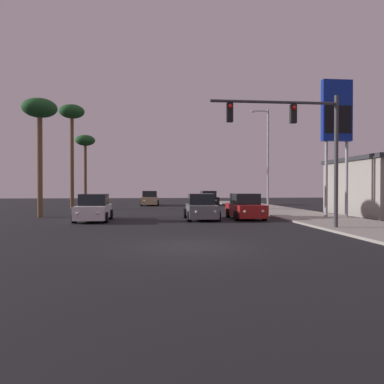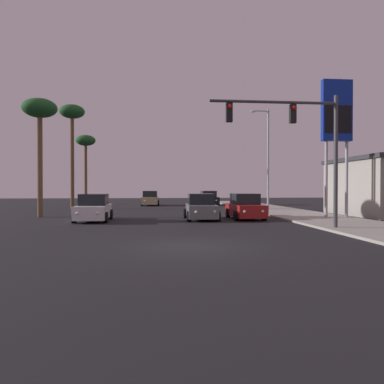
{
  "view_description": "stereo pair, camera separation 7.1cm",
  "coord_description": "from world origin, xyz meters",
  "px_view_note": "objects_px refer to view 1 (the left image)",
  "views": [
    {
      "loc": [
        -1.22,
        -13.16,
        2.1
      ],
      "look_at": [
        1.67,
        15.55,
        1.73
      ],
      "focal_mm": 35.0,
      "sensor_mm": 36.0,
      "label": 1
    },
    {
      "loc": [
        -1.15,
        -13.16,
        2.1
      ],
      "look_at": [
        1.67,
        15.55,
        1.73
      ],
      "focal_mm": 35.0,
      "sensor_mm": 36.0,
      "label": 2
    }
  ],
  "objects_px": {
    "car_white": "(94,209)",
    "traffic_light_mast": "(302,134)",
    "car_black": "(208,199)",
    "car_red": "(245,207)",
    "car_grey": "(201,208)",
    "gas_station_sign": "(337,118)",
    "car_tan": "(150,199)",
    "palm_tree_far": "(85,144)",
    "palm_tree_mid": "(72,118)",
    "palm_tree_near": "(40,114)",
    "street_lamp": "(267,154)"
  },
  "relations": [
    {
      "from": "car_white",
      "to": "traffic_light_mast",
      "type": "relative_size",
      "value": 0.66
    },
    {
      "from": "car_black",
      "to": "car_white",
      "type": "bearing_deg",
      "value": 60.98
    },
    {
      "from": "car_red",
      "to": "car_grey",
      "type": "xyz_separation_m",
      "value": [
        -2.97,
        -0.19,
        0.0
      ]
    },
    {
      "from": "car_white",
      "to": "gas_station_sign",
      "type": "height_order",
      "value": "gas_station_sign"
    },
    {
      "from": "traffic_light_mast",
      "to": "car_black",
      "type": "bearing_deg",
      "value": 92.05
    },
    {
      "from": "car_red",
      "to": "car_white",
      "type": "distance_m",
      "value": 9.76
    },
    {
      "from": "car_tan",
      "to": "traffic_light_mast",
      "type": "bearing_deg",
      "value": 108.37
    },
    {
      "from": "palm_tree_far",
      "to": "car_white",
      "type": "bearing_deg",
      "value": -78.62
    },
    {
      "from": "car_tan",
      "to": "car_grey",
      "type": "relative_size",
      "value": 1.0
    },
    {
      "from": "gas_station_sign",
      "to": "palm_tree_far",
      "type": "relative_size",
      "value": 1.05
    },
    {
      "from": "car_tan",
      "to": "traffic_light_mast",
      "type": "distance_m",
      "value": 27.05
    },
    {
      "from": "gas_station_sign",
      "to": "palm_tree_mid",
      "type": "bearing_deg",
      "value": 145.36
    },
    {
      "from": "gas_station_sign",
      "to": "palm_tree_near",
      "type": "bearing_deg",
      "value": 169.46
    },
    {
      "from": "gas_station_sign",
      "to": "palm_tree_mid",
      "type": "relative_size",
      "value": 0.89
    },
    {
      "from": "car_red",
      "to": "car_black",
      "type": "distance_m",
      "value": 18.86
    },
    {
      "from": "street_lamp",
      "to": "traffic_light_mast",
      "type": "bearing_deg",
      "value": -100.83
    },
    {
      "from": "car_red",
      "to": "car_white",
      "type": "xyz_separation_m",
      "value": [
        -9.75,
        -0.57,
        0.0
      ]
    },
    {
      "from": "car_tan",
      "to": "gas_station_sign",
      "type": "xyz_separation_m",
      "value": [
        12.42,
        -19.83,
        5.86
      ]
    },
    {
      "from": "street_lamp",
      "to": "palm_tree_near",
      "type": "height_order",
      "value": "street_lamp"
    },
    {
      "from": "car_black",
      "to": "car_grey",
      "type": "relative_size",
      "value": 1.0
    },
    {
      "from": "palm_tree_mid",
      "to": "palm_tree_near",
      "type": "relative_size",
      "value": 1.21
    },
    {
      "from": "palm_tree_near",
      "to": "gas_station_sign",
      "type": "bearing_deg",
      "value": -10.54
    },
    {
      "from": "car_black",
      "to": "street_lamp",
      "type": "xyz_separation_m",
      "value": [
        3.84,
        -10.18,
        4.36
      ]
    },
    {
      "from": "car_tan",
      "to": "traffic_light_mast",
      "type": "xyz_separation_m",
      "value": [
        7.69,
        -25.64,
        3.91
      ]
    },
    {
      "from": "car_grey",
      "to": "traffic_light_mast",
      "type": "relative_size",
      "value": 0.67
    },
    {
      "from": "car_black",
      "to": "palm_tree_near",
      "type": "height_order",
      "value": "palm_tree_near"
    },
    {
      "from": "street_lamp",
      "to": "gas_station_sign",
      "type": "height_order",
      "value": "same"
    },
    {
      "from": "palm_tree_near",
      "to": "car_grey",
      "type": "bearing_deg",
      "value": -15.63
    },
    {
      "from": "car_white",
      "to": "palm_tree_mid",
      "type": "relative_size",
      "value": 0.43
    },
    {
      "from": "street_lamp",
      "to": "palm_tree_mid",
      "type": "relative_size",
      "value": 0.89
    },
    {
      "from": "palm_tree_far",
      "to": "car_grey",
      "type": "bearing_deg",
      "value": -63.51
    },
    {
      "from": "car_black",
      "to": "traffic_light_mast",
      "type": "distance_m",
      "value": 25.8
    },
    {
      "from": "car_black",
      "to": "traffic_light_mast",
      "type": "xyz_separation_m",
      "value": [
        0.91,
        -25.48,
        3.91
      ]
    },
    {
      "from": "palm_tree_mid",
      "to": "palm_tree_far",
      "type": "bearing_deg",
      "value": 93.1
    },
    {
      "from": "car_black",
      "to": "car_white",
      "type": "xyz_separation_m",
      "value": [
        -10.01,
        -19.43,
        0.0
      ]
    },
    {
      "from": "car_white",
      "to": "gas_station_sign",
      "type": "xyz_separation_m",
      "value": [
        15.65,
        -0.24,
        5.86
      ]
    },
    {
      "from": "street_lamp",
      "to": "palm_tree_near",
      "type": "bearing_deg",
      "value": -162.25
    },
    {
      "from": "car_tan",
      "to": "palm_tree_near",
      "type": "distance_m",
      "value": 18.91
    },
    {
      "from": "car_red",
      "to": "palm_tree_mid",
      "type": "distance_m",
      "value": 20.6
    },
    {
      "from": "traffic_light_mast",
      "to": "gas_station_sign",
      "type": "bearing_deg",
      "value": 50.82
    },
    {
      "from": "car_red",
      "to": "street_lamp",
      "type": "relative_size",
      "value": 0.48
    },
    {
      "from": "car_tan",
      "to": "car_grey",
      "type": "height_order",
      "value": "same"
    },
    {
      "from": "car_tan",
      "to": "palm_tree_near",
      "type": "bearing_deg",
      "value": 66.82
    },
    {
      "from": "car_tan",
      "to": "car_black",
      "type": "distance_m",
      "value": 6.77
    },
    {
      "from": "palm_tree_far",
      "to": "palm_tree_near",
      "type": "xyz_separation_m",
      "value": [
        0.48,
        -20.0,
        -0.2
      ]
    },
    {
      "from": "gas_station_sign",
      "to": "palm_tree_far",
      "type": "bearing_deg",
      "value": 130.69
    },
    {
      "from": "car_tan",
      "to": "car_white",
      "type": "relative_size",
      "value": 1.0
    },
    {
      "from": "car_red",
      "to": "palm_tree_mid",
      "type": "xyz_separation_m",
      "value": [
        -13.93,
        12.89,
        8.01
      ]
    },
    {
      "from": "car_white",
      "to": "palm_tree_near",
      "type": "distance_m",
      "value": 8.46
    },
    {
      "from": "car_red",
      "to": "palm_tree_far",
      "type": "distance_m",
      "value": 27.89
    }
  ]
}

